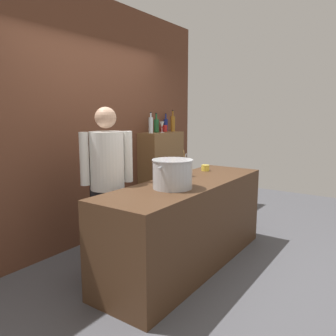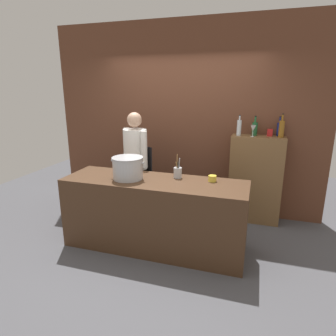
# 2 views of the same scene
# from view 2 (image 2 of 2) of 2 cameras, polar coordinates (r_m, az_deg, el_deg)

# --- Properties ---
(ground_plane) EXTENTS (8.00, 8.00, 0.00)m
(ground_plane) POSITION_cam_2_polar(r_m,az_deg,el_deg) (3.90, -2.60, -15.12)
(ground_plane) COLOR #4C4C51
(brick_back_panel) EXTENTS (4.40, 0.10, 3.00)m
(brick_back_panel) POSITION_cam_2_polar(r_m,az_deg,el_deg) (4.72, 3.06, 9.61)
(brick_back_panel) COLOR brown
(brick_back_panel) RESTS_ON ground_plane
(prep_counter) EXTENTS (2.27, 0.70, 0.90)m
(prep_counter) POSITION_cam_2_polar(r_m,az_deg,el_deg) (3.69, -2.69, -9.09)
(prep_counter) COLOR #472D1C
(prep_counter) RESTS_ON ground_plane
(bar_cabinet) EXTENTS (0.76, 0.32, 1.32)m
(bar_cabinet) POSITION_cam_2_polar(r_m,az_deg,el_deg) (4.53, 16.87, -2.18)
(bar_cabinet) COLOR brown
(bar_cabinet) RESTS_ON ground_plane
(chef) EXTENTS (0.46, 0.41, 1.66)m
(chef) POSITION_cam_2_polar(r_m,az_deg,el_deg) (4.26, -6.39, 1.58)
(chef) COLOR black
(chef) RESTS_ON ground_plane
(stockpot_large) EXTENTS (0.44, 0.39, 0.27)m
(stockpot_large) POSITION_cam_2_polar(r_m,az_deg,el_deg) (3.58, -7.98, 0.01)
(stockpot_large) COLOR #B7BABF
(stockpot_large) RESTS_ON prep_counter
(utensil_crock) EXTENTS (0.10, 0.10, 0.30)m
(utensil_crock) POSITION_cam_2_polar(r_m,az_deg,el_deg) (3.60, 1.94, -0.84)
(utensil_crock) COLOR #B7BABF
(utensil_crock) RESTS_ON prep_counter
(butter_jar) EXTENTS (0.10, 0.10, 0.07)m
(butter_jar) POSITION_cam_2_polar(r_m,az_deg,el_deg) (3.51, 8.79, -2.06)
(butter_jar) COLOR yellow
(butter_jar) RESTS_ON prep_counter
(wine_bottle_green) EXTENTS (0.08, 0.08, 0.29)m
(wine_bottle_green) POSITION_cam_2_polar(r_m,az_deg,el_deg) (4.41, 16.82, 7.54)
(wine_bottle_green) COLOR #1E592D
(wine_bottle_green) RESTS_ON bar_cabinet
(wine_bottle_cobalt) EXTENTS (0.07, 0.07, 0.28)m
(wine_bottle_cobalt) POSITION_cam_2_polar(r_m,az_deg,el_deg) (4.49, 21.18, 7.25)
(wine_bottle_cobalt) COLOR navy
(wine_bottle_cobalt) RESTS_ON bar_cabinet
(wine_bottle_amber) EXTENTS (0.07, 0.07, 0.33)m
(wine_bottle_amber) POSITION_cam_2_polar(r_m,az_deg,el_deg) (4.37, 21.59, 7.31)
(wine_bottle_amber) COLOR #8C5919
(wine_bottle_amber) RESTS_ON bar_cabinet
(wine_bottle_clear) EXTENTS (0.06, 0.06, 0.30)m
(wine_bottle_clear) POSITION_cam_2_polar(r_m,az_deg,el_deg) (4.35, 13.91, 7.83)
(wine_bottle_clear) COLOR silver
(wine_bottle_clear) RESTS_ON bar_cabinet
(wine_glass_tall) EXTENTS (0.07, 0.07, 0.16)m
(wine_glass_tall) POSITION_cam_2_polar(r_m,az_deg,el_deg) (4.30, 16.52, 7.48)
(wine_glass_tall) COLOR silver
(wine_glass_tall) RESTS_ON bar_cabinet
(spice_tin_red) EXTENTS (0.07, 0.07, 0.10)m
(spice_tin_red) POSITION_cam_2_polar(r_m,az_deg,el_deg) (4.44, 19.53, 6.63)
(spice_tin_red) COLOR red
(spice_tin_red) RESTS_ON bar_cabinet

